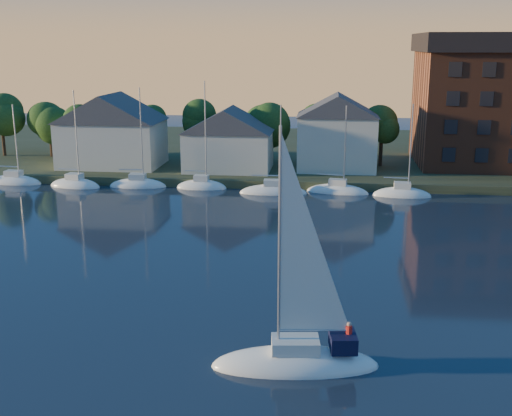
% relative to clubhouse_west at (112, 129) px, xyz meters
% --- Properties ---
extents(shoreline_land, '(160.00, 50.00, 2.00)m').
position_rel_clubhouse_west_xyz_m(shoreline_land, '(22.00, 17.00, -5.93)').
color(shoreline_land, '#313A21').
rests_on(shoreline_land, ground).
extents(wooden_dock, '(120.00, 3.00, 1.00)m').
position_rel_clubhouse_west_xyz_m(wooden_dock, '(22.00, -6.00, -5.93)').
color(wooden_dock, brown).
rests_on(wooden_dock, ground).
extents(clubhouse_west, '(13.65, 9.45, 9.64)m').
position_rel_clubhouse_west_xyz_m(clubhouse_west, '(0.00, 0.00, 0.00)').
color(clubhouse_west, beige).
rests_on(clubhouse_west, shoreline_land).
extents(clubhouse_centre, '(11.55, 8.40, 8.08)m').
position_rel_clubhouse_west_xyz_m(clubhouse_centre, '(16.00, -1.00, -0.80)').
color(clubhouse_centre, beige).
rests_on(clubhouse_centre, shoreline_land).
extents(clubhouse_east, '(10.50, 8.40, 9.80)m').
position_rel_clubhouse_west_xyz_m(clubhouse_east, '(30.00, 1.00, 0.07)').
color(clubhouse_east, beige).
rests_on(clubhouse_east, shoreline_land).
extents(tree_line, '(93.40, 5.40, 8.90)m').
position_rel_clubhouse_west_xyz_m(tree_line, '(24.00, 5.00, 1.24)').
color(tree_line, '#382A19').
rests_on(tree_line, shoreline_land).
extents(moored_fleet, '(63.50, 2.40, 12.05)m').
position_rel_clubhouse_west_xyz_m(moored_fleet, '(10.00, -9.00, -5.83)').
color(moored_fleet, white).
rests_on(moored_fleet, ground).
extents(hero_sailboat, '(9.42, 3.98, 14.24)m').
position_rel_clubhouse_west_xyz_m(hero_sailboat, '(27.65, -51.23, -5.34)').
color(hero_sailboat, white).
rests_on(hero_sailboat, ground).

